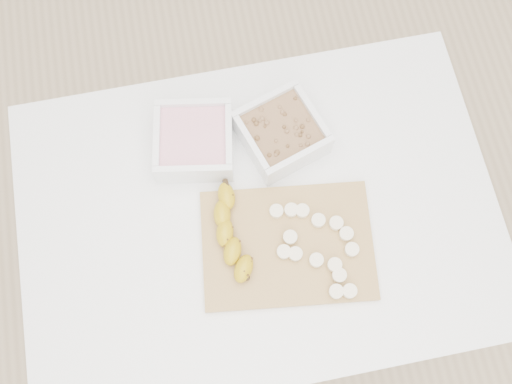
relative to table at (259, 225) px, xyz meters
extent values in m
plane|color=#C6AD89|center=(0.00, 0.00, -0.65)|extent=(3.50, 3.50, 0.00)
cube|color=white|center=(0.00, 0.00, 0.08)|extent=(1.00, 0.70, 0.04)
cylinder|color=white|center=(0.44, -0.29, -0.30)|extent=(0.05, 0.05, 0.71)
cylinder|color=white|center=(-0.44, 0.29, -0.30)|extent=(0.05, 0.05, 0.71)
cylinder|color=white|center=(0.44, 0.29, -0.30)|extent=(0.05, 0.05, 0.71)
cube|color=white|center=(-0.10, 0.17, 0.13)|extent=(0.19, 0.19, 0.08)
cube|color=pink|center=(-0.10, 0.17, 0.14)|extent=(0.16, 0.16, 0.04)
cube|color=white|center=(0.08, 0.16, 0.13)|extent=(0.20, 0.20, 0.07)
cube|color=brown|center=(0.08, 0.16, 0.14)|extent=(0.17, 0.17, 0.04)
cube|color=#AE864F|center=(0.04, -0.08, 0.10)|extent=(0.38, 0.29, 0.01)
cylinder|color=#FCECC3|center=(0.04, -0.01, 0.12)|extent=(0.03, 0.03, 0.01)
cylinder|color=#FCECC3|center=(0.07, -0.01, 0.12)|extent=(0.03, 0.03, 0.01)
cylinder|color=#FCECC3|center=(0.09, -0.02, 0.12)|extent=(0.03, 0.03, 0.01)
cylinder|color=#FCECC3|center=(0.12, -0.04, 0.12)|extent=(0.03, 0.03, 0.01)
cylinder|color=#FCECC3|center=(0.15, -0.06, 0.12)|extent=(0.03, 0.03, 0.01)
cylinder|color=#FCECC3|center=(0.16, -0.08, 0.12)|extent=(0.03, 0.03, 0.01)
cylinder|color=#FCECC3|center=(0.17, -0.12, 0.12)|extent=(0.03, 0.03, 0.01)
cylinder|color=#FCECC3|center=(0.03, -0.09, 0.12)|extent=(0.03, 0.03, 0.01)
cylinder|color=#FCECC3|center=(0.05, -0.10, 0.12)|extent=(0.03, 0.03, 0.01)
cylinder|color=#FCECC3|center=(0.09, -0.12, 0.12)|extent=(0.03, 0.03, 0.01)
cylinder|color=#FCECC3|center=(0.13, -0.14, 0.12)|extent=(0.03, 0.03, 0.01)
cylinder|color=#FCECC3|center=(0.13, -0.16, 0.12)|extent=(0.03, 0.03, 0.01)
cylinder|color=#FCECC3|center=(0.14, -0.20, 0.12)|extent=(0.03, 0.03, 0.01)
cylinder|color=#FCECC3|center=(0.12, -0.19, 0.12)|extent=(0.03, 0.03, 0.01)
cylinder|color=#FCECC3|center=(0.05, -0.07, 0.12)|extent=(0.03, 0.03, 0.01)
camera|label=1|loc=(-0.07, -0.31, 1.25)|focal=40.00mm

